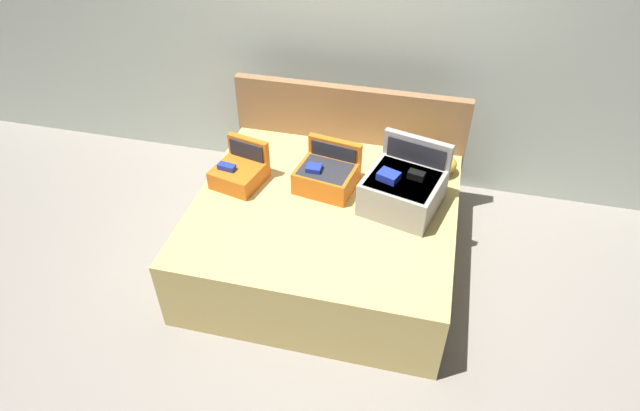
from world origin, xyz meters
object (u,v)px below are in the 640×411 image
(pillow_near_headboard, at_px, (422,161))
(bed, at_px, (324,235))
(hard_case_medium, at_px, (327,174))
(hard_case_large, at_px, (403,188))
(hard_case_small, at_px, (240,171))

(pillow_near_headboard, bearing_deg, bed, -137.33)
(hard_case_medium, bearing_deg, pillow_near_headboard, 37.88)
(pillow_near_headboard, bearing_deg, hard_case_large, -102.15)
(bed, xyz_separation_m, pillow_near_headboard, (0.61, 0.56, 0.36))
(hard_case_small, bearing_deg, bed, 2.09)
(hard_case_small, relative_size, pillow_near_headboard, 0.80)
(bed, height_order, hard_case_small, hard_case_small)
(hard_case_small, bearing_deg, hard_case_medium, 21.18)
(bed, xyz_separation_m, hard_case_small, (-0.65, 0.13, 0.37))
(hard_case_large, height_order, hard_case_small, hard_case_large)
(bed, distance_m, hard_case_medium, 0.44)
(bed, height_order, hard_case_medium, hard_case_medium)
(hard_case_large, xyz_separation_m, hard_case_small, (-1.17, -0.00, -0.06))
(bed, bearing_deg, hard_case_medium, 98.24)
(hard_case_medium, height_order, hard_case_small, hard_case_medium)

